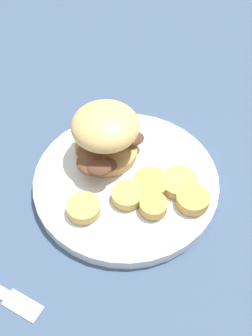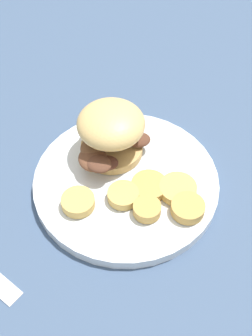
{
  "view_description": "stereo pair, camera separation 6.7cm",
  "coord_description": "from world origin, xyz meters",
  "views": [
    {
      "loc": [
        0.41,
        0.07,
        0.57
      ],
      "look_at": [
        0.0,
        0.0,
        0.04
      ],
      "focal_mm": 50.0,
      "sensor_mm": 36.0,
      "label": 1
    },
    {
      "loc": [
        0.4,
        0.13,
        0.57
      ],
      "look_at": [
        0.0,
        0.0,
        0.04
      ],
      "focal_mm": 50.0,
      "sensor_mm": 36.0,
      "label": 2
    }
  ],
  "objects": [
    {
      "name": "dinner_plate",
      "position": [
        0.0,
        0.0,
        0.01
      ],
      "size": [
        0.28,
        0.28,
        0.02
      ],
      "color": "white",
      "rests_on": "ground_plane"
    },
    {
      "name": "sandwich",
      "position": [
        -0.04,
        -0.04,
        0.06
      ],
      "size": [
        0.12,
        0.12,
        0.08
      ],
      "color": "tan",
      "rests_on": "dinner_plate"
    },
    {
      "name": "potato_round_5",
      "position": [
        0.05,
        0.05,
        0.03
      ],
      "size": [
        0.04,
        0.04,
        0.02
      ],
      "primitive_type": "cylinder",
      "color": "tan",
      "rests_on": "dinner_plate"
    },
    {
      "name": "potato_round_2",
      "position": [
        0.01,
        0.04,
        0.03
      ],
      "size": [
        0.05,
        0.05,
        0.01
      ],
      "primitive_type": "cylinder",
      "color": "tan",
      "rests_on": "dinner_plate"
    },
    {
      "name": "potato_round_4",
      "position": [
        0.0,
        0.08,
        0.03
      ],
      "size": [
        0.05,
        0.05,
        0.01
      ],
      "primitive_type": "cylinder",
      "color": "tan",
      "rests_on": "dinner_plate"
    },
    {
      "name": "potato_round_1",
      "position": [
        0.07,
        -0.05,
        0.03
      ],
      "size": [
        0.05,
        0.05,
        0.01
      ],
      "primitive_type": "cylinder",
      "color": "tan",
      "rests_on": "dinner_plate"
    },
    {
      "name": "ground_plane",
      "position": [
        0.0,
        0.0,
        0.0
      ],
      "size": [
        4.0,
        4.0,
        0.0
      ],
      "primitive_type": "plane",
      "color": "#3D5170"
    },
    {
      "name": "potato_round_0",
      "position": [
        0.03,
        0.01,
        0.03
      ],
      "size": [
        0.05,
        0.05,
        0.01
      ],
      "primitive_type": "cylinder",
      "color": "tan",
      "rests_on": "dinner_plate"
    },
    {
      "name": "potato_round_3",
      "position": [
        0.03,
        0.1,
        0.03
      ],
      "size": [
        0.05,
        0.05,
        0.02
      ],
      "primitive_type": "cylinder",
      "color": "tan",
      "rests_on": "dinner_plate"
    }
  ]
}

